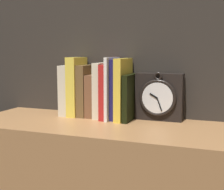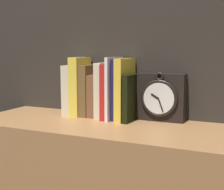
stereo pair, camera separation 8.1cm
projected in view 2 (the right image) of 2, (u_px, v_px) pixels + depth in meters
name	position (u px, v px, depth m)	size (l,w,h in m)	color
clock	(161.00, 97.00, 1.21)	(0.18, 0.08, 0.19)	black
book_slot0_cream	(73.00, 90.00, 1.35)	(0.04, 0.12, 0.21)	beige
book_slot1_yellow	(80.00, 86.00, 1.32)	(0.04, 0.13, 0.25)	yellow
book_slot2_brown	(89.00, 90.00, 1.31)	(0.04, 0.12, 0.21)	brown
book_slot3_brown	(97.00, 95.00, 1.30)	(0.03, 0.12, 0.17)	brown
book_slot4_cream	(104.00, 90.00, 1.28)	(0.03, 0.13, 0.22)	beige
book_slot5_red	(110.00, 91.00, 1.26)	(0.03, 0.15, 0.22)	red
book_slot6_white	(114.00, 88.00, 1.24)	(0.01, 0.15, 0.25)	white
book_slot7_navy	(120.00, 89.00, 1.25)	(0.02, 0.13, 0.24)	#1C1954
book_slot8_yellow	(125.00, 89.00, 1.22)	(0.03, 0.16, 0.24)	yellow
book_slot9_black	(132.00, 98.00, 1.22)	(0.02, 0.16, 0.18)	black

